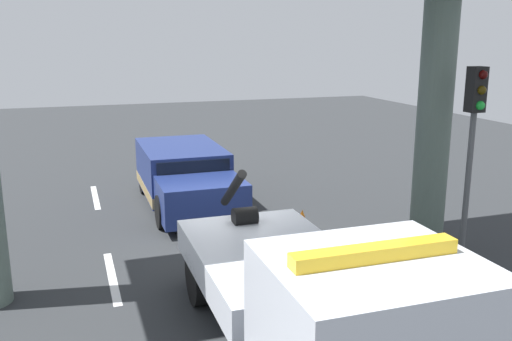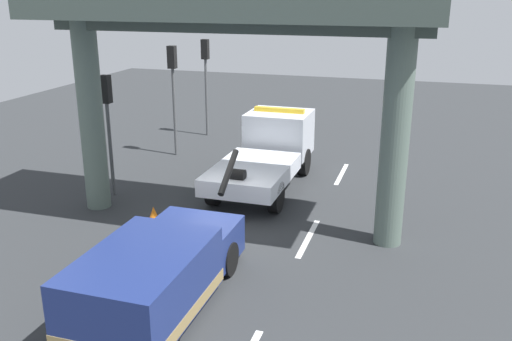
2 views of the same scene
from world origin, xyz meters
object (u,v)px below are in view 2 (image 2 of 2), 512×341
tow_truck_white (269,150)px  traffic_light_mid (206,66)px  traffic_cone_orange (154,219)px  traffic_light_far (173,77)px  towed_van_green (156,275)px  traffic_light_near (107,109)px

tow_truck_white → traffic_light_mid: 7.65m
tow_truck_white → traffic_cone_orange: bearing=158.7°
traffic_light_far → towed_van_green: bearing=-156.9°
tow_truck_white → traffic_light_far: size_ratio=1.60×
tow_truck_white → towed_van_green: (-8.82, 0.00, -0.42)m
traffic_cone_orange → traffic_light_far: bearing=20.3°
tow_truck_white → towed_van_green: bearing=180.0°
traffic_light_near → towed_van_green: bearing=-142.0°
towed_van_green → traffic_light_far: (11.00, 4.68, 2.52)m
towed_van_green → traffic_cone_orange: bearing=28.2°
traffic_light_mid → tow_truck_white: bearing=-140.5°
towed_van_green → traffic_cone_orange: towed_van_green is taller
traffic_light_near → traffic_light_far: size_ratio=0.90×
tow_truck_white → traffic_light_mid: size_ratio=1.61×
towed_van_green → traffic_light_mid: size_ratio=1.15×
traffic_light_mid → traffic_cone_orange: traffic_light_mid is taller
towed_van_green → traffic_light_near: size_ratio=1.28×
traffic_light_far → traffic_light_mid: (3.50, 0.00, -0.02)m
towed_van_green → traffic_cone_orange: (3.71, 1.99, -0.43)m
tow_truck_white → traffic_cone_orange: (-5.11, 1.99, -0.85)m
tow_truck_white → traffic_light_far: (2.18, 4.69, 2.10)m
towed_van_green → traffic_light_mid: bearing=17.9°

